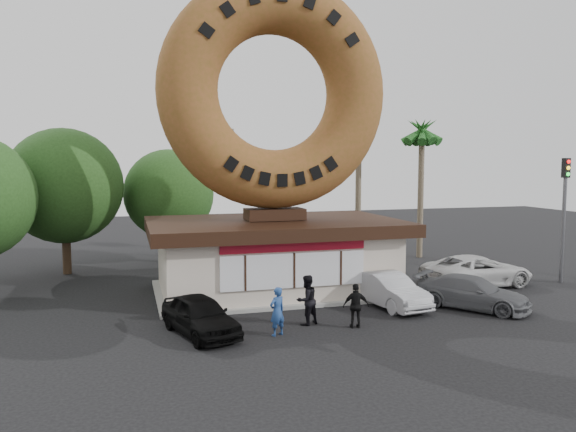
% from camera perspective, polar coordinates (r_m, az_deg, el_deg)
% --- Properties ---
extents(ground, '(90.00, 90.00, 0.00)m').
position_cam_1_polar(ground, '(20.27, 3.04, -11.37)').
color(ground, black).
rests_on(ground, ground).
extents(donut_shop, '(11.20, 7.20, 3.80)m').
position_cam_1_polar(donut_shop, '(25.46, -1.36, -3.80)').
color(donut_shop, beige).
rests_on(donut_shop, ground).
extents(giant_donut, '(10.26, 2.62, 10.26)m').
position_cam_1_polar(giant_donut, '(25.33, -1.41, 12.41)').
color(giant_donut, brown).
rests_on(giant_donut, donut_shop).
extents(tree_west, '(6.00, 6.00, 7.65)m').
position_cam_1_polar(tree_west, '(31.50, -21.78, 2.85)').
color(tree_west, '#473321').
rests_on(tree_west, ground).
extents(tree_mid, '(5.20, 5.20, 6.63)m').
position_cam_1_polar(tree_mid, '(33.46, -11.99, 2.19)').
color(tree_mid, '#473321').
rests_on(tree_mid, ground).
extents(palm_near, '(2.60, 2.60, 9.75)m').
position_cam_1_polar(palm_near, '(35.26, 7.24, 9.58)').
color(palm_near, '#726651').
rests_on(palm_near, ground).
extents(palm_far, '(2.60, 2.60, 8.75)m').
position_cam_1_polar(palm_far, '(35.42, 13.45, 7.94)').
color(palm_far, '#726651').
rests_on(palm_far, ground).
extents(street_lamp, '(2.11, 0.20, 8.00)m').
position_cam_1_polar(street_lamp, '(34.64, -8.58, 3.13)').
color(street_lamp, '#59595E').
rests_on(street_lamp, ground).
extents(traffic_signal, '(0.30, 0.38, 6.07)m').
position_cam_1_polar(traffic_signal, '(30.28, 26.27, 1.12)').
color(traffic_signal, '#59595E').
rests_on(traffic_signal, ground).
extents(person_left, '(0.72, 0.62, 1.67)m').
position_cam_1_polar(person_left, '(19.29, -1.11, -9.66)').
color(person_left, navy).
rests_on(person_left, ground).
extents(person_center, '(1.09, 0.99, 1.82)m').
position_cam_1_polar(person_center, '(20.52, 1.90, -8.53)').
color(person_center, black).
rests_on(person_center, ground).
extents(person_right, '(0.99, 0.56, 1.59)m').
position_cam_1_polar(person_right, '(20.30, 6.92, -9.05)').
color(person_right, black).
rests_on(person_right, ground).
extents(car_black, '(2.69, 4.24, 1.34)m').
position_cam_1_polar(car_black, '(19.66, -8.91, -9.93)').
color(car_black, black).
rests_on(car_black, ground).
extents(car_silver, '(2.13, 4.33, 1.37)m').
position_cam_1_polar(car_silver, '(23.44, 10.15, -7.40)').
color(car_silver, '#A2A2A7').
rests_on(car_silver, ground).
extents(car_grey, '(4.21, 4.63, 1.30)m').
position_cam_1_polar(car_grey, '(23.93, 18.23, -7.41)').
color(car_grey, '#5C5E62').
rests_on(car_grey, ground).
extents(car_white, '(5.45, 2.77, 1.48)m').
position_cam_1_polar(car_white, '(28.21, 18.66, -5.29)').
color(car_white, silver).
rests_on(car_white, ground).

